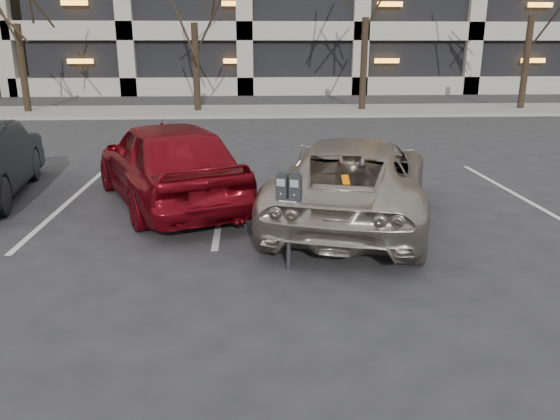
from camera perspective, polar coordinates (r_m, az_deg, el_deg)
ground at (r=7.97m, az=3.38°, el=-3.35°), size 140.00×140.00×0.00m
sidewalk at (r=23.59m, az=-1.17°, el=10.31°), size 80.00×4.00×0.12m
stall_lines at (r=10.11m, az=-6.04°, el=1.03°), size 16.90×5.20×0.00m
parking_meter at (r=6.69m, az=0.93°, el=1.35°), size 0.34×0.23×1.25m
suv_silver at (r=8.86m, az=7.66°, el=3.19°), size 3.51×5.31×1.36m
car_red at (r=9.85m, az=-11.69°, el=4.96°), size 3.47×4.92×1.55m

